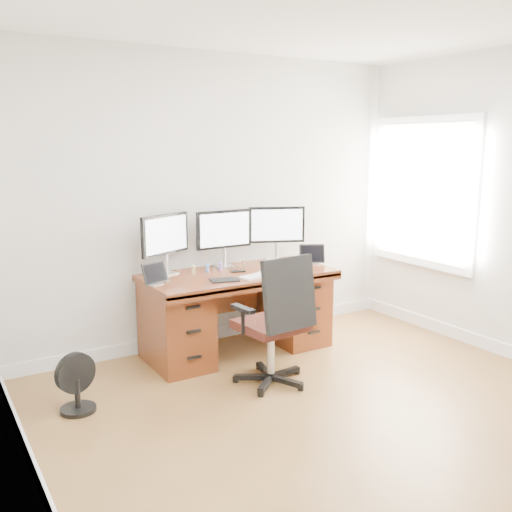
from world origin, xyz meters
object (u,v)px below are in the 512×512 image
floor_fan (77,384)px  monitor_center (224,231)px  office_chair (275,343)px  keyboard (257,276)px  desk (237,309)px

floor_fan → monitor_center: bearing=6.9°
office_chair → floor_fan: office_chair is taller
office_chair → keyboard: 0.70m
floor_fan → office_chair: bearing=-30.2°
office_chair → keyboard: (0.16, 0.54, 0.41)m
monitor_center → keyboard: bearing=-83.8°
desk → monitor_center: (-0.00, 0.24, 0.68)m
office_chair → monitor_center: (0.11, 1.04, 0.74)m
desk → floor_fan: size_ratio=3.94×
desk → floor_fan: 1.64m
office_chair → desk: bearing=76.3°
office_chair → floor_fan: size_ratio=2.44×
office_chair → monitor_center: bearing=78.1°
office_chair → keyboard: bearing=67.4°
floor_fan → keyboard: 1.72m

